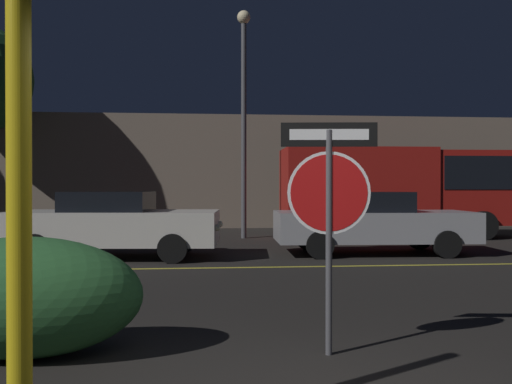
% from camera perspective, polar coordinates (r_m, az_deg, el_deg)
% --- Properties ---
extents(road_center_stripe, '(37.72, 0.12, 0.01)m').
position_cam_1_polar(road_center_stripe, '(10.95, -1.73, -7.55)').
color(road_center_stripe, gold).
rests_on(road_center_stripe, ground_plane).
extents(stop_sign, '(0.88, 0.13, 2.12)m').
position_cam_1_polar(stop_sign, '(5.24, 7.30, 0.03)').
color(stop_sign, '#4C4C51').
rests_on(stop_sign, ground_plane).
extents(yellow_pole_left, '(0.13, 0.13, 2.75)m').
position_cam_1_polar(yellow_pole_left, '(3.26, -22.60, -2.37)').
color(yellow_pole_left, yellow).
rests_on(yellow_pole_left, ground_plane).
extents(hedge_bush_1, '(2.14, 1.10, 1.09)m').
position_cam_1_polar(hedge_bush_1, '(5.62, -22.28, -9.70)').
color(hedge_bush_1, '#2D6633').
rests_on(hedge_bush_1, ground_plane).
extents(passing_car_2, '(4.65, 2.34, 1.44)m').
position_cam_1_polar(passing_car_2, '(12.77, -14.00, -3.11)').
color(passing_car_2, silver).
rests_on(passing_car_2, ground_plane).
extents(passing_car_3, '(4.62, 2.09, 1.43)m').
position_cam_1_polar(passing_car_3, '(13.38, 11.55, -2.99)').
color(passing_car_3, '#9E9EA3').
rests_on(passing_car_3, ground_plane).
extents(delivery_truck, '(7.17, 2.47, 2.70)m').
position_cam_1_polar(delivery_truck, '(18.04, 14.75, 0.57)').
color(delivery_truck, maroon).
rests_on(delivery_truck, ground_plane).
extents(street_lamp, '(0.40, 0.40, 6.84)m').
position_cam_1_polar(street_lamp, '(17.32, -1.23, 9.28)').
color(street_lamp, '#4C4C51').
rests_on(street_lamp, ground_plane).
extents(building_backdrop, '(25.92, 4.75, 4.26)m').
position_cam_1_polar(building_backdrop, '(23.70, -2.56, 1.93)').
color(building_backdrop, '#7A6B5B').
rests_on(building_backdrop, ground_plane).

